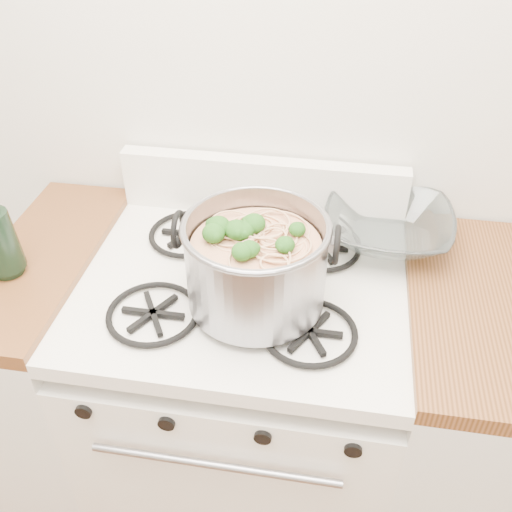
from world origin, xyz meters
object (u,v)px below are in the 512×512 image
Objects in this scene: spatula at (266,256)px; glass_bowl at (386,233)px; stock_pot at (256,265)px; gas_range at (245,406)px.

spatula is 2.44× the size of glass_bowl.
spatula is at bearing 89.92° from stock_pot.
gas_range is at bearing 120.98° from stock_pot.
stock_pot reaches higher than glass_bowl.
spatula reaches higher than gas_range.
gas_range is 0.63m from glass_bowl.
glass_bowl reaches higher than spatula.
gas_range is at bearing -105.93° from spatula.
spatula is at bearing 54.47° from gas_range.
glass_bowl is at bearing 31.26° from gas_range.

